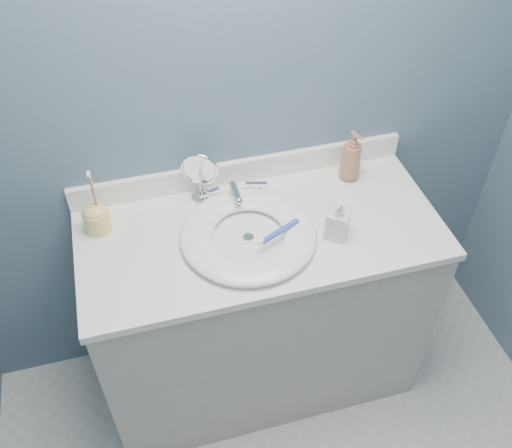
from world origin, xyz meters
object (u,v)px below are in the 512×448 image
object	(u,v)px
toothbrush_holder	(96,217)
soap_bottle_amber	(352,156)
makeup_mirror	(200,174)
soap_bottle_clear	(338,219)

from	to	relation	value
toothbrush_holder	soap_bottle_amber	bearing A→B (deg)	2.03
makeup_mirror	toothbrush_holder	distance (m)	0.37
makeup_mirror	soap_bottle_amber	world-z (taller)	soap_bottle_amber
makeup_mirror	soap_bottle_amber	bearing A→B (deg)	18.83
soap_bottle_clear	toothbrush_holder	xyz separation A→B (m)	(-0.75, 0.24, -0.02)
makeup_mirror	soap_bottle_amber	distance (m)	0.55
soap_bottle_clear	toothbrush_holder	distance (m)	0.79
soap_bottle_clear	toothbrush_holder	size ratio (longest dim) A/B	0.61
soap_bottle_amber	soap_bottle_clear	xyz separation A→B (m)	(-0.15, -0.27, -0.02)
makeup_mirror	toothbrush_holder	size ratio (longest dim) A/B	0.79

